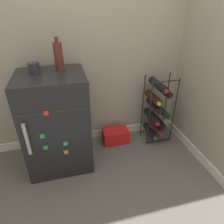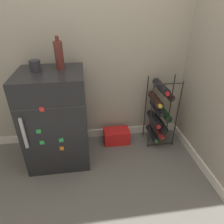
{
  "view_description": "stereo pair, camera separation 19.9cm",
  "coord_description": "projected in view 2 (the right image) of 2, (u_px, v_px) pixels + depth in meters",
  "views": [
    {
      "loc": [
        -0.39,
        -1.32,
        1.44
      ],
      "look_at": [
        0.04,
        0.35,
        0.46
      ],
      "focal_mm": 32.0,
      "sensor_mm": 36.0,
      "label": 1
    },
    {
      "loc": [
        -0.2,
        -1.36,
        1.44
      ],
      "look_at": [
        0.04,
        0.35,
        0.46
      ],
      "focal_mm": 32.0,
      "sensor_mm": 36.0,
      "label": 2
    }
  ],
  "objects": [
    {
      "name": "soda_box",
      "position": [
        117.0,
        136.0,
        2.27
      ],
      "size": [
        0.29,
        0.17,
        0.16
      ],
      "color": "red",
      "rests_on": "ground_plane"
    },
    {
      "name": "ground_plane",
      "position": [
        113.0,
        172.0,
        1.91
      ],
      "size": [
        14.0,
        14.0,
        0.0
      ],
      "primitive_type": "plane",
      "color": "#56544F"
    },
    {
      "name": "fridge_top_bottle",
      "position": [
        59.0,
        55.0,
        1.66
      ],
      "size": [
        0.07,
        0.07,
        0.27
      ],
      "color": "#56231E",
      "rests_on": "mini_fridge"
    },
    {
      "name": "wall_back",
      "position": [
        103.0,
        24.0,
        1.84
      ],
      "size": [
        6.72,
        0.07,
        2.5
      ],
      "color": "#9E9384",
      "rests_on": "ground_plane"
    },
    {
      "name": "fridge_top_cup",
      "position": [
        35.0,
        66.0,
        1.65
      ],
      "size": [
        0.09,
        0.09,
        0.09
      ],
      "color": "#28282D",
      "rests_on": "mini_fridge"
    },
    {
      "name": "wine_rack",
      "position": [
        159.0,
        112.0,
        2.13
      ],
      "size": [
        0.3,
        0.33,
        0.76
      ],
      "color": "black",
      "rests_on": "ground_plane"
    },
    {
      "name": "mini_fridge",
      "position": [
        56.0,
        119.0,
        1.88
      ],
      "size": [
        0.57,
        0.53,
        0.91
      ],
      "color": "black",
      "rests_on": "ground_plane"
    }
  ]
}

